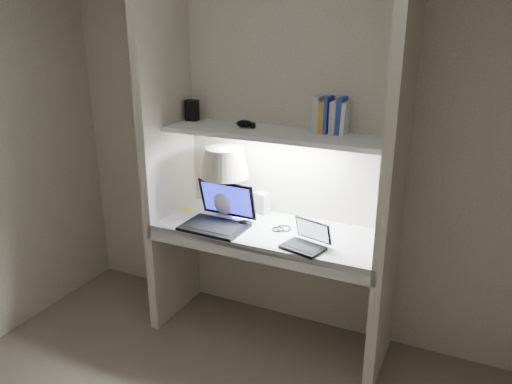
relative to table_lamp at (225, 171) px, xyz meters
The scene contains 17 objects.
back_wall 0.44m from the table_lamp, 31.05° to the left, with size 3.20×0.01×2.50m, color beige.
alcove_panel_left 0.43m from the table_lamp, behind, with size 0.06×0.55×2.50m, color beige.
alcove_panel_right 1.09m from the table_lamp, ahead, with size 0.06×0.55×2.50m, color beige.
desk 0.48m from the table_lamp, 11.14° to the right, with size 1.40×0.55×0.04m, color white.
desk_apron 0.60m from the table_lamp, 43.60° to the right, with size 1.46×0.03×0.10m, color silver.
shelf 0.44m from the table_lamp, ahead, with size 1.40×0.36×0.03m, color silver.
strip_light 0.42m from the table_lamp, ahead, with size 0.60×0.04×0.01m, color white.
table_lamp is the anchor object (origin of this frame).
laptop_main 0.30m from the table_lamp, 77.35° to the right, with size 0.40×0.35×0.26m.
laptop_netbook 0.74m from the table_lamp, 19.13° to the right, with size 0.28×0.26×0.15m.
speaker 0.34m from the table_lamp, 39.43° to the left, with size 0.10×0.07×0.14m, color silver.
mouse 0.36m from the table_lamp, 24.51° to the right, with size 0.09×0.06×0.03m, color black.
cable_coil 0.53m from the table_lamp, ahead, with size 0.09×0.09×0.01m, color black.
sticky_note 0.43m from the table_lamp, behind, with size 0.07×0.07×0.00m, color yellow.
book_row 0.76m from the table_lamp, 12.28° to the left, with size 0.20×0.14×0.21m.
shelf_box 0.47m from the table_lamp, 160.30° to the left, with size 0.08×0.06×0.14m, color black.
shelf_gadget 0.33m from the table_lamp, 26.12° to the left, with size 0.11×0.08×0.05m, color black.
Camera 1 is at (1.14, -1.40, 2.00)m, focal length 35.00 mm.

